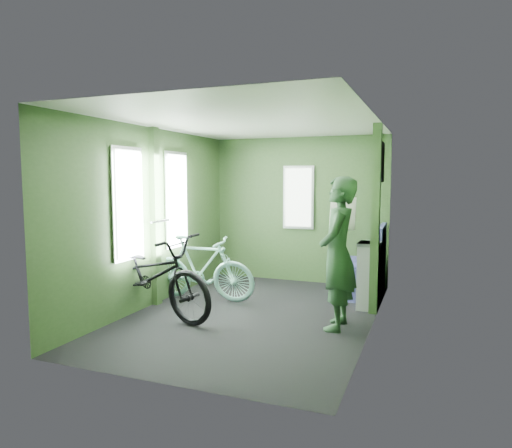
{
  "coord_description": "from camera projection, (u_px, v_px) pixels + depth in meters",
  "views": [
    {
      "loc": [
        1.98,
        -5.02,
        1.64
      ],
      "look_at": [
        0.0,
        0.1,
        1.1
      ],
      "focal_mm": 32.0,
      "sensor_mm": 36.0,
      "label": 1
    }
  ],
  "objects": [
    {
      "name": "passenger",
      "position": [
        338.0,
        253.0,
        4.97
      ],
      "size": [
        0.42,
        0.68,
        1.67
      ],
      "rotation": [
        0.0,
        0.0,
        -1.54
      ],
      "color": "#27492C",
      "rests_on": "ground"
    },
    {
      "name": "bench_seat",
      "position": [
        366.0,
        275.0,
        6.43
      ],
      "size": [
        0.56,
        0.97,
        1.0
      ],
      "rotation": [
        0.0,
        0.0,
        0.03
      ],
      "color": "navy",
      "rests_on": "ground"
    },
    {
      "name": "room",
      "position": [
        251.0,
        196.0,
        5.44
      ],
      "size": [
        4.0,
        4.02,
        2.31
      ],
      "color": "black",
      "rests_on": "ground"
    },
    {
      "name": "bicycle_black",
      "position": [
        152.0,
        316.0,
        5.49
      ],
      "size": [
        2.03,
        1.21,
        1.05
      ],
      "primitive_type": "imported",
      "rotation": [
        0.0,
        -0.09,
        1.31
      ],
      "color": "black",
      "rests_on": "ground"
    },
    {
      "name": "bicycle_mint",
      "position": [
        201.0,
        301.0,
        6.18
      ],
      "size": [
        1.54,
        0.65,
        0.96
      ],
      "primitive_type": "imported",
      "rotation": [
        0.0,
        -0.17,
        1.62
      ],
      "color": "#7FC5B7",
      "rests_on": "ground"
    },
    {
      "name": "waste_box",
      "position": [
        368.0,
        275.0,
        5.78
      ],
      "size": [
        0.25,
        0.35,
        0.85
      ],
      "primitive_type": "cube",
      "color": "gray",
      "rests_on": "ground"
    }
  ]
}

